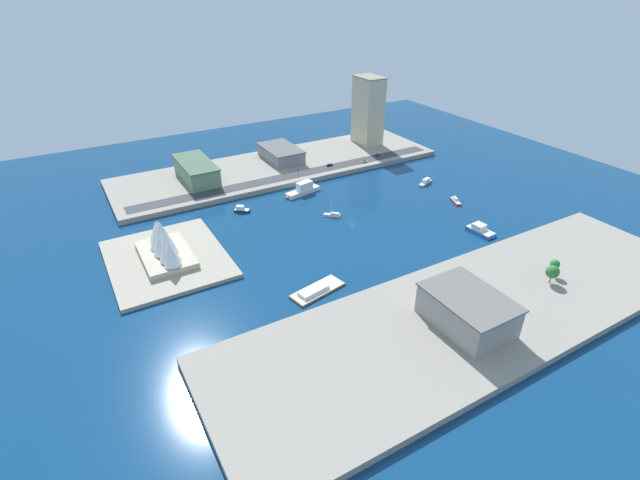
{
  "coord_description": "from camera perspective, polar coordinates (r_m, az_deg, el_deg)",
  "views": [
    {
      "loc": [
        -199.53,
        137.18,
        127.26
      ],
      "look_at": [
        -13.07,
        29.7,
        2.63
      ],
      "focal_mm": 26.08,
      "sensor_mm": 36.0,
      "label": 1
    }
  ],
  "objects": [
    {
      "name": "catamaran_blue",
      "position": [
        275.39,
        19.07,
        1.18
      ],
      "size": [
        17.74,
        8.5,
        4.89
      ],
      "color": "blue",
      "rests_on": "ground_plane"
    },
    {
      "name": "van_white",
      "position": [
        354.03,
        5.44,
        9.61
      ],
      "size": [
        1.86,
        4.38,
        1.71
      ],
      "color": "black",
      "rests_on": "road_strip"
    },
    {
      "name": "traffic_light_waterfront",
      "position": [
        323.15,
        -2.66,
        8.31
      ],
      "size": [
        0.36,
        0.36,
        6.5
      ],
      "color": "black",
      "rests_on": "quay_east"
    },
    {
      "name": "ferry_white_commuter",
      "position": [
        307.98,
        -2.09,
        6.23
      ],
      "size": [
        11.3,
        27.1,
        7.76
      ],
      "color": "silver",
      "rests_on": "ground_plane"
    },
    {
      "name": "tugboat_red",
      "position": [
        308.13,
        16.3,
        4.62
      ],
      "size": [
        12.31,
        6.95,
        3.0
      ],
      "color": "red",
      "rests_on": "ground_plane"
    },
    {
      "name": "pickup_red",
      "position": [
        368.03,
        7.03,
        10.32
      ],
      "size": [
        1.99,
        4.74,
        1.61
      ],
      "color": "black",
      "rests_on": "road_strip"
    },
    {
      "name": "terminal_long_green",
      "position": [
        331.09,
        -14.93,
        8.25
      ],
      "size": [
        46.42,
        20.37,
        12.8
      ],
      "color": "slate",
      "rests_on": "quay_east"
    },
    {
      "name": "carpark_squat_concrete",
      "position": [
        196.08,
        17.62,
        -8.21
      ],
      "size": [
        35.35,
        25.15,
        14.04
      ],
      "color": "gray",
      "rests_on": "quay_west"
    },
    {
      "name": "peninsula_point",
      "position": [
        248.12,
        -18.26,
        -2.21
      ],
      "size": [
        66.88,
        55.92,
        2.0
      ],
      "primitive_type": "cube",
      "color": "#A89E89",
      "rests_on": "ground_plane"
    },
    {
      "name": "barge_flat_brown",
      "position": [
        213.49,
        -0.47,
        -6.18
      ],
      "size": [
        15.03,
        27.8,
        2.78
      ],
      "color": "brown",
      "rests_on": "ground_plane"
    },
    {
      "name": "office_block_beige",
      "position": [
        391.06,
        5.91,
        15.52
      ],
      "size": [
        24.67,
        17.18,
        53.32
      ],
      "color": "#C6B793",
      "rests_on": "quay_east"
    },
    {
      "name": "park_tree_cluster",
      "position": [
        237.78,
        26.71,
        -3.27
      ],
      "size": [
        8.56,
        11.46,
        8.94
      ],
      "color": "brown",
      "rests_on": "quay_west"
    },
    {
      "name": "yacht_sleek_gray",
      "position": [
        330.96,
        12.84,
        6.95
      ],
      "size": [
        7.98,
        14.42,
        3.69
      ],
      "color": "#999EA3",
      "rests_on": "ground_plane"
    },
    {
      "name": "road_strip",
      "position": [
        330.18,
        -3.12,
        7.99
      ],
      "size": [
        11.12,
        228.0,
        0.15
      ],
      "primitive_type": "cube",
      "color": "#38383D",
      "rests_on": "quay_east"
    },
    {
      "name": "quay_west",
      "position": [
        212.0,
        18.93,
        -8.19
      ],
      "size": [
        70.0,
        240.0,
        3.29
      ],
      "primitive_type": "cube",
      "color": "gray",
      "rests_on": "ground_plane"
    },
    {
      "name": "suv_black",
      "position": [
        345.68,
        1.19,
        9.21
      ],
      "size": [
        2.09,
        4.91,
        1.47
      ],
      "color": "black",
      "rests_on": "road_strip"
    },
    {
      "name": "ground_plane",
      "position": [
        273.54,
        4.03,
        2.27
      ],
      "size": [
        440.0,
        440.0,
        0.0
      ],
      "primitive_type": "plane",
      "color": "navy"
    },
    {
      "name": "sailboat_small_white",
      "position": [
        278.36,
        1.54,
        3.11
      ],
      "size": [
        8.79,
        9.26,
        11.65
      ],
      "color": "white",
      "rests_on": "ground_plane"
    },
    {
      "name": "opera_landmark",
      "position": [
        244.17,
        -18.63,
        -0.33
      ],
      "size": [
        38.67,
        23.57,
        20.81
      ],
      "color": "#BCAD93",
      "rests_on": "peninsula_point"
    },
    {
      "name": "patrol_launch_navy",
      "position": [
        287.92,
        -9.6,
        3.72
      ],
      "size": [
        8.73,
        9.55,
        3.84
      ],
      "color": "#1E284C",
      "rests_on": "ground_plane"
    },
    {
      "name": "quay_east",
      "position": [
        350.74,
        -4.91,
        8.98
      ],
      "size": [
        70.0,
        240.0,
        3.29
      ],
      "primitive_type": "cube",
      "color": "gray",
      "rests_on": "ground_plane"
    },
    {
      "name": "warehouse_low_gray",
      "position": [
        358.34,
        -4.82,
        10.55
      ],
      "size": [
        38.77,
        23.38,
        9.58
      ],
      "color": "gray",
      "rests_on": "quay_east"
    }
  ]
}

